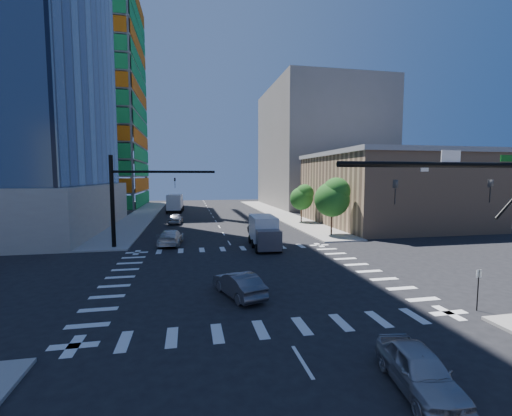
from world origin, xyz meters
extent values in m
plane|color=black|center=(0.00, 0.00, 0.00)|extent=(160.00, 160.00, 0.00)
cube|color=silver|center=(0.00, 0.00, 0.01)|extent=(20.00, 20.00, 0.01)
cube|color=gray|center=(12.50, 40.00, 0.07)|extent=(5.00, 60.00, 0.15)
cube|color=gray|center=(-12.50, 40.00, 0.07)|extent=(5.00, 60.00, 0.15)
cube|color=#198E3F|center=(-14.90, 62.00, 24.50)|extent=(0.12, 24.00, 49.00)
cube|color=#CA5B0B|center=(-27.50, 49.40, 24.50)|extent=(24.00, 0.12, 49.00)
cube|color=tan|center=(25.00, 22.00, 5.00)|extent=(20.00, 22.00, 10.00)
cube|color=slate|center=(25.00, 22.00, 10.30)|extent=(20.50, 22.50, 0.60)
cube|color=slate|center=(27.00, 55.00, 14.00)|extent=(24.00, 30.00, 28.00)
cylinder|color=black|center=(6.50, -11.50, 7.55)|extent=(10.00, 0.24, 0.24)
imported|color=black|center=(8.50, -11.50, 6.45)|extent=(0.16, 0.20, 1.00)
imported|color=black|center=(4.00, -11.50, 6.45)|extent=(0.16, 0.20, 1.00)
cube|color=white|center=(6.50, -11.50, 7.90)|extent=(0.90, 0.04, 0.50)
cube|color=#0B5215|center=(9.50, -11.50, 7.85)|extent=(1.10, 0.04, 0.28)
cylinder|color=black|center=(-11.50, 11.50, 4.65)|extent=(0.40, 0.40, 9.00)
cylinder|color=black|center=(-6.50, 11.50, 7.55)|extent=(10.00, 0.24, 0.24)
imported|color=black|center=(-5.50, 11.50, 6.45)|extent=(0.16, 0.20, 1.00)
cylinder|color=#382316|center=(12.50, 14.00, 1.29)|extent=(0.20, 0.20, 2.27)
sphere|color=#134814|center=(12.50, 14.00, 4.38)|extent=(4.16, 4.16, 4.16)
sphere|color=#2F6F25|center=(12.90, 13.70, 5.35)|extent=(3.25, 3.25, 3.25)
cylinder|color=#382316|center=(12.80, 26.00, 1.11)|extent=(0.20, 0.20, 1.92)
sphere|color=#134814|center=(12.80, 26.00, 3.72)|extent=(3.52, 3.52, 3.52)
sphere|color=#2F6F25|center=(13.20, 25.70, 4.55)|extent=(2.75, 2.75, 2.75)
cylinder|color=black|center=(10.70, -9.00, 1.10)|extent=(0.06, 0.06, 2.20)
cube|color=silver|center=(10.70, -9.00, 2.00)|extent=(0.30, 0.03, 0.40)
imported|color=#A3A4AA|center=(3.23, -14.39, 0.70)|extent=(2.24, 4.29, 1.39)
imported|color=black|center=(4.50, 16.48, 0.65)|extent=(3.06, 5.04, 1.31)
imported|color=silver|center=(-6.05, 12.22, 0.79)|extent=(2.76, 5.63, 1.58)
imported|color=#A2A4A9|center=(-6.13, 28.50, 0.80)|extent=(2.30, 4.83, 1.59)
imported|color=#55545A|center=(-1.35, -4.39, 0.72)|extent=(2.85, 4.66, 1.45)
cube|color=silver|center=(3.15, 8.73, 1.83)|extent=(2.55, 4.93, 2.51)
cube|color=#44434B|center=(3.15, 8.73, 1.21)|extent=(2.30, 1.84, 1.83)
cube|color=silver|center=(-6.80, 45.90, 2.11)|extent=(2.99, 5.70, 2.89)
cube|color=#44434B|center=(-6.80, 45.90, 1.39)|extent=(2.67, 2.15, 2.11)
camera|label=1|loc=(-4.16, -23.92, 7.07)|focal=24.00mm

